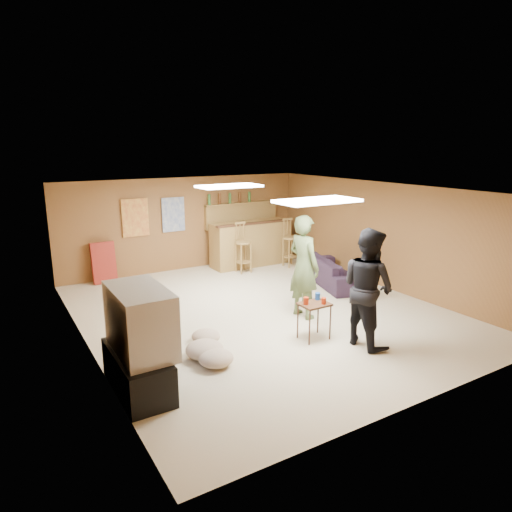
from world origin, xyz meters
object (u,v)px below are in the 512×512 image
sofa (334,271)px  person_black (368,287)px  person_olive (304,267)px  tray_table (314,321)px  tv_body (140,320)px  bar_counter (251,243)px

sofa → person_black: bearing=164.5°
person_black → person_olive: bearing=3.8°
tray_table → sofa: bearing=43.7°
tv_body → sofa: tv_body is taller
bar_counter → person_olive: 3.65m
bar_counter → tray_table: (-1.42, -4.36, -0.26)m
person_black → tray_table: size_ratio=3.06×
tray_table → bar_counter: bearing=71.9°
bar_counter → person_olive: person_olive is taller
bar_counter → person_black: 4.99m
sofa → tray_table: (-2.17, -2.08, 0.01)m
bar_counter → person_black: person_black is taller
bar_counter → tray_table: bar_counter is taller
tray_table → person_olive: bearing=63.3°
person_olive → tray_table: (-0.44, -0.87, -0.61)m
tv_body → sofa: (4.90, 2.16, -0.62)m
bar_counter → sofa: (0.75, -2.29, -0.27)m
sofa → tray_table: 3.00m
bar_counter → sofa: size_ratio=1.03×
person_black → tv_body: bearing=81.0°
person_olive → tray_table: bearing=146.7°
person_black → sofa: size_ratio=0.92×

